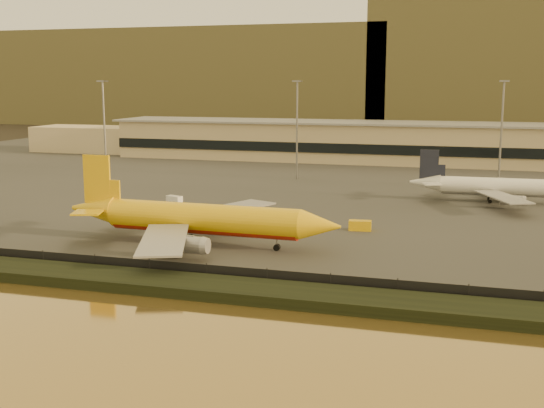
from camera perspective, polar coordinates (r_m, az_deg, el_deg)
The scene contains 11 objects.
ground at distance 100.04m, azimuth -3.76°, elevation -4.44°, with size 900.00×900.00×0.00m, color black.
embankment at distance 84.71m, azimuth -7.75°, elevation -6.74°, with size 320.00×7.00×1.40m, color black.
tarmac at distance 190.48m, azimuth 6.11°, elevation 2.55°, with size 320.00×220.00×0.20m, color #2D2D2D.
perimeter_fence at distance 88.05m, azimuth -6.70°, elevation -5.65°, with size 300.00×0.05×2.20m, color black.
terminal_building at distance 222.45m, azimuth 3.87°, elevation 5.27°, with size 202.00×25.00×12.60m.
apron_light_masts at distance 167.12m, azimuth 10.07°, elevation 6.77°, with size 152.20×12.20×25.40m.
distant_hills at distance 434.27m, azimuth 9.38°, elevation 10.87°, with size 470.00×160.00×70.00m.
dhl_cargo_jet at distance 106.18m, azimuth -6.14°, elevation -1.28°, with size 45.01×44.21×13.48m.
white_narrowbody_jet at distance 150.69m, azimuth 18.56°, elevation 1.33°, with size 37.39×36.56×10.76m.
gse_vehicle_yellow at distance 117.23m, azimuth 7.38°, elevation -1.79°, with size 3.81×1.72×1.72m, color #E3AF0B.
gse_vehicle_white at distance 143.82m, azimuth -8.17°, elevation 0.38°, with size 3.43×1.54×1.54m, color silver.
Camera 1 is at (33.54, -90.82, 25.22)m, focal length 45.00 mm.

